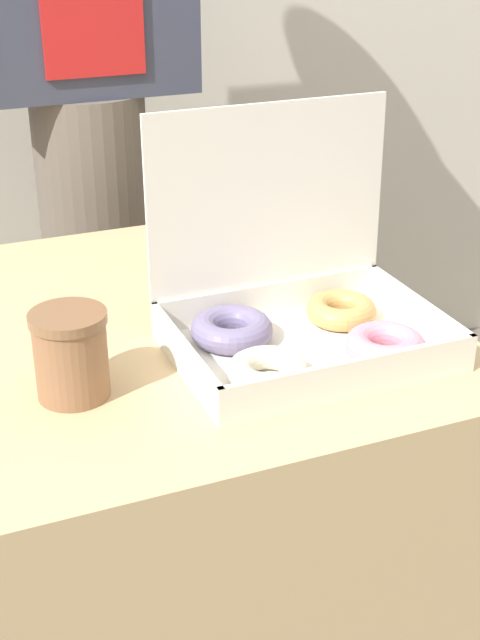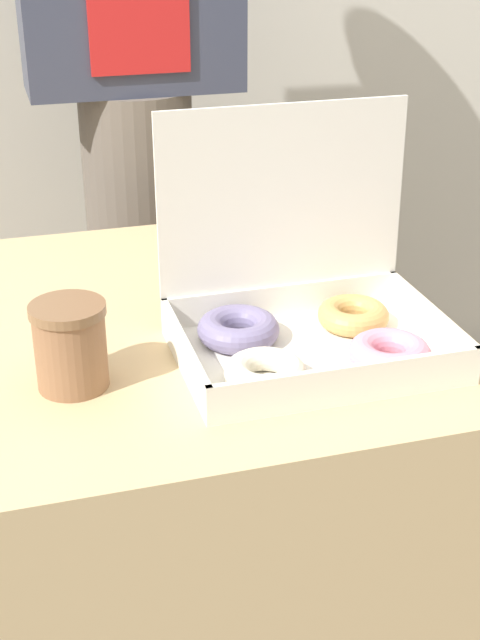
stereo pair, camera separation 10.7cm
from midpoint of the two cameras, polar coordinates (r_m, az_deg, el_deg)
table at (r=1.44m, az=-4.83°, el=-13.74°), size 0.90×0.76×0.75m
donut_box at (r=1.15m, az=6.85°, el=0.18°), size 0.34×0.26×0.30m
coffee_cup at (r=1.06m, az=-7.99°, el=-1.69°), size 0.09×0.09×0.11m
person_customer at (r=1.83m, az=-5.13°, el=15.01°), size 0.42×0.23×1.74m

